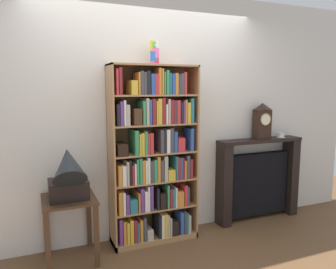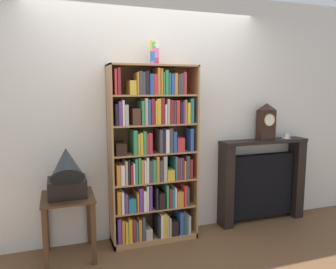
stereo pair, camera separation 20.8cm
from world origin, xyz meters
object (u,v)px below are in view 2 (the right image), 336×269
object	(u,v)px
side_table_left	(68,211)
teacup_with_saucer	(286,136)
mantel_clock	(266,122)
fireplace_mantel	(262,181)
bookshelf	(153,159)
gramophone	(67,173)
cup_stack	(154,52)

from	to	relation	value
side_table_left	teacup_with_saucer	world-z (taller)	teacup_with_saucer
mantel_clock	teacup_with_saucer	xyz separation A→B (m)	(0.31, 0.00, -0.20)
side_table_left	fireplace_mantel	size ratio (longest dim) A/B	0.55
side_table_left	teacup_with_saucer	size ratio (longest dim) A/B	5.23
bookshelf	teacup_with_saucer	distance (m)	1.76
bookshelf	gramophone	world-z (taller)	bookshelf
side_table_left	fireplace_mantel	bearing A→B (deg)	4.04
fireplace_mantel	teacup_with_saucer	size ratio (longest dim) A/B	9.56
cup_stack	fireplace_mantel	world-z (taller)	cup_stack
mantel_clock	teacup_with_saucer	distance (m)	0.37
gramophone	fireplace_mantel	xyz separation A→B (m)	(2.32, 0.23, -0.36)
side_table_left	gramophone	distance (m)	0.41
fireplace_mantel	mantel_clock	xyz separation A→B (m)	(0.02, -0.02, 0.75)
cup_stack	fireplace_mantel	size ratio (longest dim) A/B	0.23
teacup_with_saucer	gramophone	bearing A→B (deg)	-175.37
side_table_left	mantel_clock	bearing A→B (deg)	3.50
fireplace_mantel	side_table_left	bearing A→B (deg)	-175.96
side_table_left	fireplace_mantel	world-z (taller)	fireplace_mantel
bookshelf	gramophone	distance (m)	0.90
side_table_left	teacup_with_saucer	xyz separation A→B (m)	(2.65, 0.15, 0.59)
cup_stack	teacup_with_saucer	distance (m)	1.97
bookshelf	side_table_left	size ratio (longest dim) A/B	3.04
teacup_with_saucer	cup_stack	bearing A→B (deg)	-179.62
fireplace_mantel	teacup_with_saucer	distance (m)	0.64
fireplace_mantel	cup_stack	bearing A→B (deg)	-178.76
bookshelf	gramophone	xyz separation A→B (m)	(-0.89, -0.16, -0.04)
gramophone	teacup_with_saucer	bearing A→B (deg)	4.63
fireplace_mantel	teacup_with_saucer	world-z (taller)	teacup_with_saucer
side_table_left	bookshelf	bearing A→B (deg)	5.77
bookshelf	teacup_with_saucer	bearing A→B (deg)	1.81
gramophone	mantel_clock	bearing A→B (deg)	5.18
gramophone	cup_stack	bearing A→B (deg)	12.37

